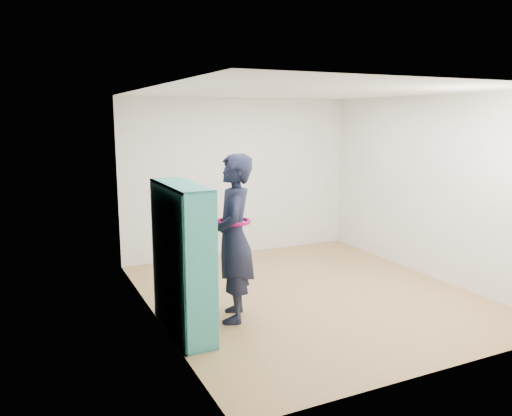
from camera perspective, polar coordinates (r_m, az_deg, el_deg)
name	(u,v)px	position (r m, az deg, el deg)	size (l,w,h in m)	color
floor	(308,294)	(6.68, 5.99, -9.71)	(4.50, 4.50, 0.00)	#9B7846
ceiling	(312,91)	(6.29, 6.45, 13.15)	(4.50, 4.50, 0.00)	white
wall_left	(154,208)	(5.59, -11.56, -0.02)	(0.02, 4.50, 2.60)	silver
wall_right	(430,187)	(7.59, 19.22, 2.30)	(0.02, 4.50, 2.60)	silver
wall_back	(240,177)	(8.34, -1.89, 3.55)	(4.00, 0.02, 2.60)	silver
wall_front	(446,233)	(4.63, 20.92, -2.65)	(4.00, 0.02, 2.60)	silver
bookshelf	(180,261)	(5.36, -8.65, -6.03)	(0.35, 1.20, 1.61)	teal
person	(234,238)	(5.60, -2.56, -3.46)	(0.68, 0.81, 1.90)	black
smartphone	(220,226)	(5.64, -4.10, -2.09)	(0.02, 0.09, 0.13)	silver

